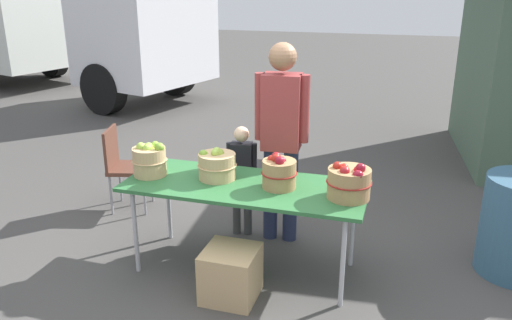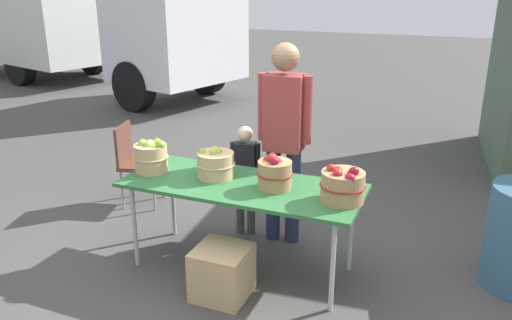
{
  "view_description": "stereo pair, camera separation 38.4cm",
  "coord_description": "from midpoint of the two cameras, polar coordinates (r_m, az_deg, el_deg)",
  "views": [
    {
      "loc": [
        1.17,
        -3.56,
        2.27
      ],
      "look_at": [
        0.0,
        0.3,
        0.85
      ],
      "focal_mm": 36.16,
      "sensor_mm": 36.0,
      "label": 1
    },
    {
      "loc": [
        1.54,
        -3.43,
        2.27
      ],
      "look_at": [
        0.0,
        0.3,
        0.85
      ],
      "focal_mm": 36.16,
      "sensor_mm": 36.0,
      "label": 2
    }
  ],
  "objects": [
    {
      "name": "market_table",
      "position": [
        4.07,
        -3.94,
        -3.31
      ],
      "size": [
        1.9,
        0.76,
        0.75
      ],
      "color": "#2D6B38",
      "rests_on": "ground"
    },
    {
      "name": "apple_basket_red_0",
      "position": [
        3.93,
        -0.23,
        -1.44
      ],
      "size": [
        0.28,
        0.28,
        0.27
      ],
      "color": "#A87F51",
      "rests_on": "market_table"
    },
    {
      "name": "apple_basket_green_0",
      "position": [
        4.31,
        -14.21,
        -0.01
      ],
      "size": [
        0.29,
        0.29,
        0.29
      ],
      "color": "tan",
      "rests_on": "market_table"
    },
    {
      "name": "apple_basket_green_1",
      "position": [
        4.15,
        -7.0,
        -0.56
      ],
      "size": [
        0.32,
        0.32,
        0.26
      ],
      "color": "tan",
      "rests_on": "market_table"
    },
    {
      "name": "vendor_adult",
      "position": [
        4.44,
        0.36,
        3.45
      ],
      "size": [
        0.47,
        0.26,
        1.79
      ],
      "rotation": [
        0.0,
        0.0,
        3.21
      ],
      "color": "#262D4C",
      "rests_on": "ground"
    },
    {
      "name": "produce_crate",
      "position": [
        3.94,
        -5.67,
        -12.48
      ],
      "size": [
        0.39,
        0.39,
        0.39
      ],
      "primitive_type": "cube",
      "color": "tan",
      "rests_on": "ground"
    },
    {
      "name": "child_customer",
      "position": [
        4.68,
        -3.93,
        -1.4
      ],
      "size": [
        0.27,
        0.17,
        1.04
      ],
      "rotation": [
        0.0,
        0.0,
        3.33
      ],
      "color": "#3F3F3F",
      "rests_on": "ground"
    },
    {
      "name": "folding_chair",
      "position": [
        5.47,
        -16.49,
        -0.23
      ],
      "size": [
        0.49,
        0.49,
        0.86
      ],
      "rotation": [
        0.0,
        0.0,
        1.84
      ],
      "color": "brown",
      "rests_on": "ground"
    },
    {
      "name": "ground_plane",
      "position": [
        4.39,
        -3.73,
        -11.84
      ],
      "size": [
        40.0,
        40.0,
        0.0
      ],
      "primitive_type": "plane",
      "color": "#474442"
    },
    {
      "name": "box_truck",
      "position": [
        12.76,
        -25.18,
        14.11
      ],
      "size": [
        7.99,
        4.14,
        2.75
      ],
      "rotation": [
        0.0,
        0.0,
        -0.27
      ],
      "color": "silver",
      "rests_on": "ground"
    },
    {
      "name": "apple_basket_red_1",
      "position": [
        3.78,
        7.41,
        -2.48
      ],
      "size": [
        0.33,
        0.33,
        0.28
      ],
      "color": "#A87F51",
      "rests_on": "market_table"
    }
  ]
}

